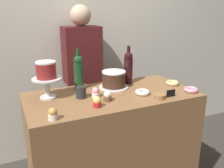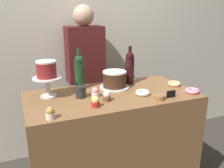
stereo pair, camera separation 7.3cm
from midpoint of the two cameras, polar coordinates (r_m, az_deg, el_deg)
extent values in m
cube|color=beige|center=(2.59, -9.27, 11.41)|extent=(6.00, 0.05, 2.60)
cube|color=brown|center=(2.05, -1.06, -14.84)|extent=(1.29, 0.64, 0.94)
cylinder|color=silver|center=(1.83, -15.93, -2.97)|extent=(0.12, 0.12, 0.01)
cylinder|color=silver|center=(1.81, -16.12, -0.90)|extent=(0.04, 0.04, 0.13)
cylinder|color=silver|center=(1.79, -16.30, 1.19)|extent=(0.21, 0.21, 0.01)
cylinder|color=maroon|center=(1.77, -16.46, 3.03)|extent=(0.14, 0.14, 0.11)
cylinder|color=white|center=(1.76, -16.63, 4.94)|extent=(0.14, 0.14, 0.01)
cylinder|color=white|center=(1.98, -0.65, -0.73)|extent=(0.24, 0.24, 0.01)
cylinder|color=#3D2619|center=(1.97, -0.66, 1.04)|extent=(0.19, 0.19, 0.12)
cylinder|color=white|center=(1.95, -0.67, 2.87)|extent=(0.19, 0.19, 0.01)
cylinder|color=#193D1E|center=(1.95, -8.91, 1.92)|extent=(0.08, 0.08, 0.22)
sphere|color=#193D1E|center=(1.92, -9.08, 5.58)|extent=(0.07, 0.07, 0.07)
cylinder|color=#193D1E|center=(1.91, -9.16, 7.08)|extent=(0.03, 0.03, 0.08)
cylinder|color=black|center=(2.08, 2.84, 3.12)|extent=(0.08, 0.08, 0.22)
sphere|color=black|center=(2.05, 2.89, 6.56)|extent=(0.07, 0.07, 0.07)
cylinder|color=black|center=(2.05, 2.91, 7.96)|extent=(0.03, 0.03, 0.08)
cylinder|color=brown|center=(1.70, -2.30, -3.49)|extent=(0.06, 0.06, 0.03)
sphere|color=white|center=(1.69, -2.32, -2.50)|extent=(0.05, 0.05, 0.05)
cylinder|color=red|center=(1.60, -4.86, -4.89)|extent=(0.06, 0.06, 0.03)
sphere|color=#EFDB6B|center=(1.59, -4.89, -3.85)|extent=(0.05, 0.05, 0.05)
cylinder|color=white|center=(1.78, -5.08, -2.57)|extent=(0.06, 0.06, 0.03)
sphere|color=pink|center=(1.77, -5.11, -1.62)|extent=(0.05, 0.05, 0.05)
cylinder|color=white|center=(1.47, -15.15, -7.56)|extent=(0.06, 0.06, 0.03)
sphere|color=#CC9347|center=(1.46, -15.25, -6.44)|extent=(0.05, 0.05, 0.05)
torus|color=#E0C17F|center=(2.11, 13.19, 0.24)|extent=(0.11, 0.11, 0.03)
torus|color=pink|center=(1.97, 17.16, -1.29)|extent=(0.11, 0.11, 0.03)
torus|color=silver|center=(1.84, 6.10, -1.95)|extent=(0.11, 0.11, 0.03)
cylinder|color=olive|center=(1.77, 9.95, -3.26)|extent=(0.08, 0.08, 0.01)
cylinder|color=olive|center=(1.77, 9.97, -2.93)|extent=(0.08, 0.08, 0.01)
cylinder|color=olive|center=(1.76, 9.99, -2.59)|extent=(0.08, 0.08, 0.01)
cube|color=black|center=(1.82, 12.61, -2.14)|extent=(0.07, 0.01, 0.05)
cylinder|color=#282828|center=(1.77, -8.51, -1.95)|extent=(0.08, 0.08, 0.09)
cube|color=black|center=(2.64, -7.35, -8.26)|extent=(0.28, 0.18, 0.85)
cube|color=#4C1919|center=(2.42, -7.99, 6.86)|extent=(0.36, 0.22, 0.55)
sphere|color=tan|center=(2.38, -8.38, 15.76)|extent=(0.20, 0.20, 0.20)
camera|label=1|loc=(0.04, -91.16, -0.36)|focal=38.67mm
camera|label=2|loc=(0.04, 88.84, 0.36)|focal=38.67mm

